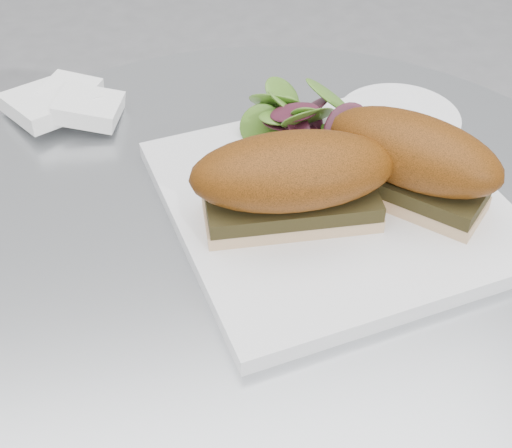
{
  "coord_description": "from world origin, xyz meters",
  "views": [
    {
      "loc": [
        -0.09,
        -0.42,
        1.15
      ],
      "look_at": [
        -0.02,
        -0.01,
        0.77
      ],
      "focal_mm": 50.0,
      "sensor_mm": 36.0,
      "label": 1
    }
  ],
  "objects_px": {
    "plate": "(333,203)",
    "sandwich_left": "(293,180)",
    "saucer": "(398,120)",
    "sandwich_right": "(413,160)"
  },
  "relations": [
    {
      "from": "sandwich_left",
      "to": "saucer",
      "type": "distance_m",
      "value": 0.21
    },
    {
      "from": "plate",
      "to": "sandwich_right",
      "type": "bearing_deg",
      "value": -13.29
    },
    {
      "from": "sandwich_left",
      "to": "sandwich_right",
      "type": "height_order",
      "value": "same"
    },
    {
      "from": "plate",
      "to": "sandwich_left",
      "type": "relative_size",
      "value": 1.64
    },
    {
      "from": "plate",
      "to": "sandwich_right",
      "type": "xyz_separation_m",
      "value": [
        0.06,
        -0.01,
        0.05
      ]
    },
    {
      "from": "saucer",
      "to": "sandwich_right",
      "type": "bearing_deg",
      "value": -106.65
    },
    {
      "from": "plate",
      "to": "saucer",
      "type": "bearing_deg",
      "value": 49.45
    },
    {
      "from": "plate",
      "to": "saucer",
      "type": "height_order",
      "value": "plate"
    },
    {
      "from": "saucer",
      "to": "sandwich_left",
      "type": "bearing_deg",
      "value": -135.66
    },
    {
      "from": "sandwich_right",
      "to": "plate",
      "type": "bearing_deg",
      "value": -150.05
    }
  ]
}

